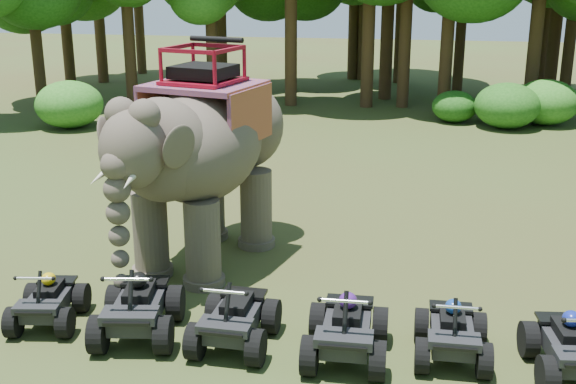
# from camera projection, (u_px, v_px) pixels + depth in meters

# --- Properties ---
(ground) EXTENTS (110.00, 110.00, 0.00)m
(ground) POSITION_uv_depth(u_px,v_px,m) (277.00, 305.00, 13.76)
(ground) COLOR #47381E
(ground) RESTS_ON ground
(elephant) EXTENTS (3.76, 6.08, 4.75)m
(elephant) POSITION_uv_depth(u_px,v_px,m) (204.00, 155.00, 15.23)
(elephant) COLOR #4D4438
(elephant) RESTS_ON ground
(atv_0) EXTENTS (1.36, 1.70, 1.14)m
(atv_0) POSITION_uv_depth(u_px,v_px,m) (47.00, 294.00, 12.90)
(atv_0) COLOR black
(atv_0) RESTS_ON ground
(atv_1) EXTENTS (1.64, 2.05, 1.37)m
(atv_1) POSITION_uv_depth(u_px,v_px,m) (137.00, 299.00, 12.45)
(atv_1) COLOR black
(atv_1) RESTS_ON ground
(atv_2) EXTENTS (1.31, 1.77, 1.29)m
(atv_2) POSITION_uv_depth(u_px,v_px,m) (234.00, 310.00, 12.13)
(atv_2) COLOR black
(atv_2) RESTS_ON ground
(atv_3) EXTENTS (1.37, 1.85, 1.34)m
(atv_3) POSITION_uv_depth(u_px,v_px,m) (347.00, 321.00, 11.72)
(atv_3) COLOR black
(atv_3) RESTS_ON ground
(atv_4) EXTENTS (1.22, 1.65, 1.21)m
(atv_4) POSITION_uv_depth(u_px,v_px,m) (453.00, 325.00, 11.73)
(atv_4) COLOR black
(atv_4) RESTS_ON ground
(atv_5) EXTENTS (1.45, 1.84, 1.26)m
(atv_5) POSITION_uv_depth(u_px,v_px,m) (572.00, 339.00, 11.24)
(atv_5) COLOR black
(atv_5) RESTS_ON ground
(tree_0) EXTENTS (6.57, 6.57, 9.39)m
(tree_0) POSITION_uv_depth(u_px,v_px,m) (369.00, 3.00, 32.14)
(tree_0) COLOR #195114
(tree_0) RESTS_ON ground
(tree_1) EXTENTS (6.25, 6.25, 8.92)m
(tree_1) POSITION_uv_depth(u_px,v_px,m) (449.00, 9.00, 31.23)
(tree_1) COLOR #195114
(tree_1) RESTS_ON ground
(tree_2) EXTENTS (6.43, 6.43, 9.18)m
(tree_2) POSITION_uv_depth(u_px,v_px,m) (539.00, 7.00, 30.39)
(tree_2) COLOR #195114
(tree_2) RESTS_ON ground
(tree_30) EXTENTS (4.72, 4.72, 6.75)m
(tree_30) POSITION_uv_depth(u_px,v_px,m) (36.00, 33.00, 32.30)
(tree_30) COLOR #195114
(tree_30) RESTS_ON ground
(tree_31) EXTENTS (5.62, 5.62, 8.03)m
(tree_31) POSITION_uv_depth(u_px,v_px,m) (128.00, 18.00, 32.74)
(tree_31) COLOR #195114
(tree_31) RESTS_ON ground
(tree_32) EXTENTS (5.07, 5.07, 7.24)m
(tree_32) POSITION_uv_depth(u_px,v_px,m) (211.00, 25.00, 33.61)
(tree_32) COLOR #195114
(tree_32) RESTS_ON ground
(tree_33) EXTENTS (6.11, 6.11, 8.72)m
(tree_33) POSITION_uv_depth(u_px,v_px,m) (291.00, 10.00, 32.64)
(tree_33) COLOR #195114
(tree_33) RESTS_ON ground
(tree_34) EXTENTS (6.00, 6.00, 8.56)m
(tree_34) POSITION_uv_depth(u_px,v_px,m) (221.00, 7.00, 36.82)
(tree_34) COLOR #195114
(tree_34) RESTS_ON ground
(tree_35) EXTENTS (5.42, 5.42, 7.74)m
(tree_35) POSITION_uv_depth(u_px,v_px,m) (572.00, 20.00, 33.19)
(tree_35) COLOR #195114
(tree_35) RESTS_ON ground
(tree_38) EXTENTS (5.74, 5.74, 8.20)m
(tree_38) POSITION_uv_depth(u_px,v_px,m) (406.00, 16.00, 32.27)
(tree_38) COLOR #195114
(tree_38) RESTS_ON ground
(tree_42) EXTENTS (5.23, 5.23, 7.47)m
(tree_42) POSITION_uv_depth(u_px,v_px,m) (462.00, 18.00, 36.54)
(tree_42) COLOR #195114
(tree_42) RESTS_ON ground
(tree_44) EXTENTS (5.35, 5.35, 7.64)m
(tree_44) POSITION_uv_depth(u_px,v_px,m) (363.00, 12.00, 40.64)
(tree_44) COLOR #195114
(tree_44) RESTS_ON ground
(tree_46) EXTENTS (5.24, 5.24, 7.49)m
(tree_46) POSITION_uv_depth(u_px,v_px,m) (292.00, 16.00, 37.84)
(tree_46) COLOR #195114
(tree_46) RESTS_ON ground
(tree_48) EXTENTS (5.75, 5.75, 8.21)m
(tree_48) POSITION_uv_depth(u_px,v_px,m) (65.00, 11.00, 36.05)
(tree_48) COLOR #195114
(tree_48) RESTS_ON ground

